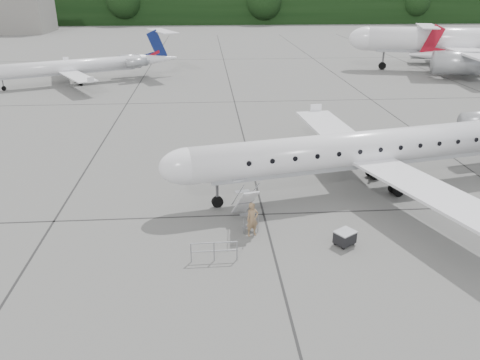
{
  "coord_description": "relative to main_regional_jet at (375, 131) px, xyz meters",
  "views": [
    {
      "loc": [
        -9.76,
        -21.38,
        12.44
      ],
      "look_at": [
        -8.03,
        2.31,
        2.3
      ],
      "focal_mm": 35.0,
      "sensor_mm": 36.0,
      "label": 1
    }
  ],
  "objects": [
    {
      "name": "ground",
      "position": [
        -0.65,
        -5.79,
        -3.87
      ],
      "size": [
        320.0,
        320.0,
        0.0
      ],
      "primitive_type": "plane",
      "color": "slate",
      "rests_on": "ground"
    },
    {
      "name": "treeline",
      "position": [
        -0.65,
        124.21,
        0.13
      ],
      "size": [
        260.0,
        4.0,
        8.0
      ],
      "primitive_type": "cube",
      "color": "black",
      "rests_on": "ground"
    },
    {
      "name": "main_regional_jet",
      "position": [
        0.0,
        0.0,
        0.0
      ],
      "size": [
        34.01,
        27.49,
        7.74
      ],
      "primitive_type": null,
      "rotation": [
        0.0,
        0.0,
        0.21
      ],
      "color": "white",
      "rests_on": "ground"
    },
    {
      "name": "airstair",
      "position": [
        -8.48,
        -4.22,
        -2.66
      ],
      "size": [
        1.35,
        2.62,
        2.42
      ],
      "primitive_type": null,
      "rotation": [
        0.0,
        0.0,
        0.21
      ],
      "color": "white",
      "rests_on": "ground"
    },
    {
      "name": "passenger",
      "position": [
        -8.19,
        -5.59,
        -2.93
      ],
      "size": [
        0.8,
        0.67,
        1.88
      ],
      "primitive_type": "imported",
      "rotation": [
        0.0,
        0.0,
        0.37
      ],
      "color": "#886B4A",
      "rests_on": "ground"
    },
    {
      "name": "safety_railing",
      "position": [
        -10.25,
        -7.92,
        -3.37
      ],
      "size": [
        2.2,
        0.11,
        1.0
      ],
      "primitive_type": null,
      "rotation": [
        0.0,
        0.0,
        0.01
      ],
      "color": "gray",
      "rests_on": "ground"
    },
    {
      "name": "baggage_cart",
      "position": [
        -3.58,
        -6.91,
        -3.45
      ],
      "size": [
        1.23,
        1.18,
        0.83
      ],
      "primitive_type": null,
      "rotation": [
        0.0,
        0.0,
        0.58
      ],
      "color": "black",
      "rests_on": "ground"
    },
    {
      "name": "bg_narrowbody",
      "position": [
        27.04,
        40.87,
        2.34
      ],
      "size": [
        38.96,
        31.5,
        12.41
      ],
      "primitive_type": null,
      "rotation": [
        0.0,
        0.0,
        -0.21
      ],
      "color": "white",
      "rests_on": "ground"
    },
    {
      "name": "bg_regional_left",
      "position": [
        -27.87,
        35.18,
        -0.73
      ],
      "size": [
        28.8,
        25.36,
        6.27
      ],
      "primitive_type": null,
      "rotation": [
        0.0,
        0.0,
        0.41
      ],
      "color": "white",
      "rests_on": "ground"
    }
  ]
}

